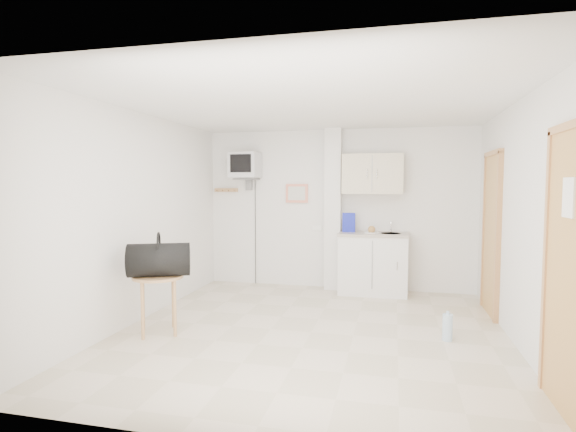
% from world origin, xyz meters
% --- Properties ---
extents(ground, '(4.50, 4.50, 0.00)m').
position_xyz_m(ground, '(0.00, 0.00, 0.00)').
color(ground, beige).
rests_on(ground, ground).
extents(room_envelope, '(4.24, 4.54, 2.55)m').
position_xyz_m(room_envelope, '(0.24, 0.09, 1.54)').
color(room_envelope, white).
rests_on(room_envelope, ground).
extents(kitchenette, '(1.03, 0.58, 2.10)m').
position_xyz_m(kitchenette, '(0.57, 2.00, 0.80)').
color(kitchenette, silver).
rests_on(kitchenette, ground).
extents(crt_television, '(0.44, 0.45, 2.15)m').
position_xyz_m(crt_television, '(-1.45, 2.02, 1.94)').
color(crt_television, slate).
rests_on(crt_television, ground).
extents(round_table, '(0.55, 0.55, 0.65)m').
position_xyz_m(round_table, '(-1.63, -0.42, 0.55)').
color(round_table, tan).
rests_on(round_table, ground).
extents(duffel_bag, '(0.74, 0.59, 0.48)m').
position_xyz_m(duffel_bag, '(-1.59, -0.46, 0.83)').
color(duffel_bag, black).
rests_on(duffel_bag, round_table).
extents(water_bottle, '(0.10, 0.10, 0.31)m').
position_xyz_m(water_bottle, '(1.44, 0.07, 0.14)').
color(water_bottle, '#A8C6DF').
rests_on(water_bottle, ground).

